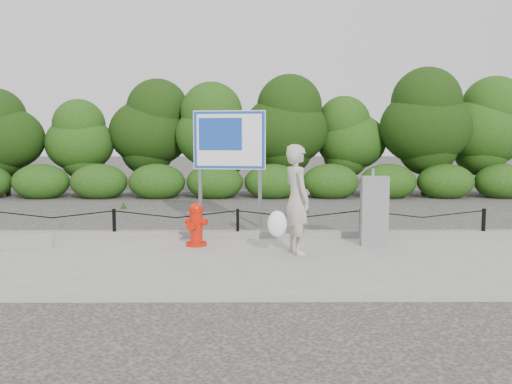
{
  "coord_description": "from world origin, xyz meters",
  "views": [
    {
      "loc": [
        0.29,
        -10.84,
        2.16
      ],
      "look_at": [
        0.37,
        0.2,
        1.0
      ],
      "focal_mm": 38.0,
      "sensor_mm": 36.0,
      "label": 1
    }
  ],
  "objects_px": {
    "concrete_block": "(27,241)",
    "advertising_sign": "(229,145)",
    "pedestrian": "(296,201)",
    "fire_hydrant": "(196,225)",
    "utility_cabinet": "(374,211)"
  },
  "relations": [
    {
      "from": "concrete_block",
      "to": "advertising_sign",
      "type": "bearing_deg",
      "value": 37.16
    },
    {
      "from": "pedestrian",
      "to": "concrete_block",
      "type": "height_order",
      "value": "pedestrian"
    },
    {
      "from": "fire_hydrant",
      "to": "utility_cabinet",
      "type": "height_order",
      "value": "utility_cabinet"
    },
    {
      "from": "pedestrian",
      "to": "advertising_sign",
      "type": "height_order",
      "value": "advertising_sign"
    },
    {
      "from": "concrete_block",
      "to": "utility_cabinet",
      "type": "bearing_deg",
      "value": 1.91
    },
    {
      "from": "utility_cabinet",
      "to": "fire_hydrant",
      "type": "bearing_deg",
      "value": -176.69
    },
    {
      "from": "concrete_block",
      "to": "utility_cabinet",
      "type": "xyz_separation_m",
      "value": [
        6.48,
        0.22,
        0.52
      ]
    },
    {
      "from": "pedestrian",
      "to": "advertising_sign",
      "type": "distance_m",
      "value": 3.63
    },
    {
      "from": "fire_hydrant",
      "to": "concrete_block",
      "type": "xyz_separation_m",
      "value": [
        -3.12,
        -0.18,
        -0.27
      ]
    },
    {
      "from": "utility_cabinet",
      "to": "advertising_sign",
      "type": "distance_m",
      "value": 4.0
    },
    {
      "from": "fire_hydrant",
      "to": "advertising_sign",
      "type": "relative_size",
      "value": 0.31
    },
    {
      "from": "advertising_sign",
      "to": "concrete_block",
      "type": "bearing_deg",
      "value": -134.13
    },
    {
      "from": "concrete_block",
      "to": "advertising_sign",
      "type": "distance_m",
      "value": 4.88
    },
    {
      "from": "pedestrian",
      "to": "utility_cabinet",
      "type": "distance_m",
      "value": 1.73
    },
    {
      "from": "concrete_block",
      "to": "advertising_sign",
      "type": "xyz_separation_m",
      "value": [
        3.64,
        2.76,
        1.71
      ]
    }
  ]
}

